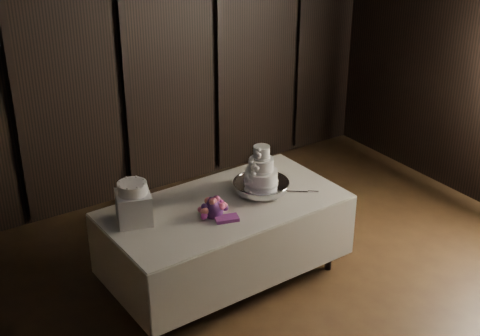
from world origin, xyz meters
name	(u,v)px	position (x,y,z in m)	size (l,w,h in m)	color
room	(368,203)	(0.00, 0.00, 1.50)	(6.08, 7.08, 3.08)	black
display_table	(225,240)	(-0.01, 1.60, 0.42)	(2.03, 1.11, 0.76)	beige
cake_stand	(261,187)	(0.36, 1.62, 0.81)	(0.48, 0.48, 0.09)	silver
wedding_cake	(260,169)	(0.34, 1.60, 0.98)	(0.32, 0.28, 0.33)	white
bouquet	(213,209)	(-0.19, 1.49, 0.82)	(0.29, 0.39, 0.19)	#C64D6C
box_pedestal	(134,208)	(-0.75, 1.74, 0.89)	(0.26, 0.26, 0.25)	white
small_cake	(132,188)	(-0.75, 1.74, 1.06)	(0.23, 0.23, 0.09)	white
cake_knife	(291,191)	(0.57, 1.47, 0.77)	(0.37, 0.02, 0.01)	silver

